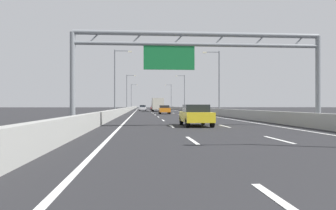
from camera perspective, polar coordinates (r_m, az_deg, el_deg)
The scene contains 55 objects.
ground_plane at distance 100.95m, azimuth -2.40°, elevation -0.85°, with size 260.00×260.00×0.00m, color #262628.
lane_dash_left_0 at distance 5.03m, azimuth 20.64°, elevation -16.52°, with size 0.16×3.00×0.01m, color white.
lane_dash_left_1 at distance 13.60m, azimuth 4.16°, elevation -6.06°, with size 0.16×3.00×0.01m, color white.
lane_dash_left_2 at distance 22.51m, azimuth 0.67°, elevation -3.67°, with size 0.16×3.00×0.01m, color white.
lane_dash_left_3 at distance 31.47m, azimuth -0.84°, elevation -2.64°, with size 0.16×3.00×0.01m, color white.
lane_dash_left_4 at distance 40.44m, azimuth -1.67°, elevation -2.06°, with size 0.16×3.00×0.01m, color white.
lane_dash_left_5 at distance 49.43m, azimuth -2.20°, elevation -1.69°, with size 0.16×3.00×0.01m, color white.
lane_dash_left_6 at distance 58.42m, azimuth -2.57°, elevation -1.44°, with size 0.16×3.00×0.01m, color white.
lane_dash_left_7 at distance 67.41m, azimuth -2.84°, elevation -1.25°, with size 0.16×3.00×0.01m, color white.
lane_dash_left_8 at distance 76.41m, azimuth -3.04°, elevation -1.11°, with size 0.16×3.00×0.01m, color white.
lane_dash_left_9 at distance 85.40m, azimuth -3.21°, elevation -0.99°, with size 0.16×3.00×0.01m, color white.
lane_dash_left_10 at distance 94.40m, azimuth -3.34°, elevation -0.90°, with size 0.16×3.00×0.01m, color white.
lane_dash_left_11 at distance 103.40m, azimuth -3.45°, elevation -0.83°, with size 0.16×3.00×0.01m, color white.
lane_dash_left_12 at distance 112.39m, azimuth -3.54°, elevation -0.76°, with size 0.16×3.00×0.01m, color white.
lane_dash_left_13 at distance 121.39m, azimuth -3.62°, elevation -0.71°, with size 0.16×3.00×0.01m, color white.
lane_dash_left_14 at distance 130.39m, azimuth -3.68°, elevation -0.66°, with size 0.16×3.00×0.01m, color white.
lane_dash_left_15 at distance 139.39m, azimuth -3.74°, elevation -0.62°, with size 0.16×3.00×0.01m, color white.
lane_dash_left_16 at distance 148.39m, azimuth -3.79°, elevation -0.59°, with size 0.16×3.00×0.01m, color white.
lane_dash_left_17 at distance 157.39m, azimuth -3.84°, elevation -0.56°, with size 0.16×3.00×0.01m, color white.
lane_dash_right_1 at distance 14.58m, azimuth 18.35°, elevation -5.65°, with size 0.16×3.00×0.01m, color white.
lane_dash_right_2 at distance 23.11m, azimuth 9.61°, elevation -3.58°, with size 0.16×3.00×0.01m, color white.
lane_dash_right_3 at distance 31.90m, azimuth 5.64°, elevation -2.60°, with size 0.16×3.00×0.01m, color white.
lane_dash_right_4 at distance 40.79m, azimuth 3.39°, elevation -2.04°, with size 0.16×3.00×0.01m, color white.
lane_dash_right_5 at distance 49.71m, azimuth 1.95°, elevation -1.68°, with size 0.16×3.00×0.01m, color white.
lane_dash_right_6 at distance 58.66m, azimuth 0.95°, elevation -1.43°, with size 0.16×3.00×0.01m, color white.
lane_dash_right_7 at distance 67.62m, azimuth 0.21°, elevation -1.25°, with size 0.16×3.00×0.01m, color white.
lane_dash_right_8 at distance 76.59m, azimuth -0.35°, elevation -1.10°, with size 0.16×3.00×0.01m, color white.
lane_dash_right_9 at distance 85.56m, azimuth -0.80°, elevation -0.99°, with size 0.16×3.00×0.01m, color white.
lane_dash_right_10 at distance 94.55m, azimuth -1.16°, elevation -0.90°, with size 0.16×3.00×0.01m, color white.
lane_dash_right_11 at distance 103.53m, azimuth -1.45°, elevation -0.83°, with size 0.16×3.00×0.01m, color white.
lane_dash_right_12 at distance 112.52m, azimuth -1.70°, elevation -0.76°, with size 0.16×3.00×0.01m, color white.
lane_dash_right_13 at distance 121.51m, azimuth -1.92°, elevation -0.71°, with size 0.16×3.00×0.01m, color white.
lane_dash_right_14 at distance 130.50m, azimuth -2.10°, elevation -0.66°, with size 0.16×3.00×0.01m, color white.
lane_dash_right_15 at distance 139.49m, azimuth -2.26°, elevation -0.62°, with size 0.16×3.00×0.01m, color white.
lane_dash_right_16 at distance 148.48m, azimuth -2.40°, elevation -0.59°, with size 0.16×3.00×0.01m, color white.
lane_dash_right_17 at distance 157.47m, azimuth -2.53°, elevation -0.56°, with size 0.16×3.00×0.01m, color white.
edge_line_left at distance 88.89m, azimuth -5.48°, elevation -0.96°, with size 0.16×176.00×0.01m, color white.
edge_line_right at distance 89.34m, azimuth 1.26°, elevation -0.95°, with size 0.16×176.00×0.01m, color white.
barrier_left at distance 110.91m, azimuth -6.16°, elevation -0.53°, with size 0.45×220.00×0.95m.
barrier_right at distance 111.39m, azimuth 0.96°, elevation -0.53°, with size 0.45×220.00×0.95m.
sign_gantry at distance 22.60m, azimuth 4.69°, elevation 8.70°, with size 16.99×0.36×6.36m.
streetlamp_left_mid at distance 48.99m, azimuth -8.83°, elevation 4.61°, with size 2.58×0.28×9.50m.
streetlamp_right_mid at distance 50.15m, azimuth 8.50°, elevation 4.50°, with size 2.58×0.28×9.50m.
streetlamp_left_far at distance 88.66m, azimuth -6.92°, elevation 2.53°, with size 2.58×0.28×9.50m.
streetlamp_right_far at distance 89.31m, azimuth 2.70°, elevation 2.51°, with size 2.58×0.28×9.50m.
streetlamp_left_distant at distance 128.42m, azimuth -6.20°, elevation 1.73°, with size 2.58×0.28×9.50m.
streetlamp_right_distant at distance 128.87m, azimuth 0.46°, elevation 1.73°, with size 2.58×0.28×9.50m.
silver_car at distance 115.50m, azimuth -4.43°, elevation -0.38°, with size 1.78×4.58×1.43m.
blue_car at distance 136.62m, azimuth -1.49°, elevation -0.32°, with size 1.75×4.49×1.45m.
black_car at distance 133.12m, azimuth -4.45°, elevation -0.33°, with size 1.83×4.30×1.50m.
white_car at distance 87.48m, azimuth -4.36°, elevation -0.49°, with size 1.73×4.53×1.44m.
orange_car at distance 54.47m, azimuth -0.62°, elevation -0.77°, with size 1.71×4.27×1.42m.
red_car at distance 99.44m, azimuth -2.44°, elevation -0.44°, with size 1.86×4.16×1.41m.
yellow_car at distance 23.00m, azimuth 4.78°, elevation -1.72°, with size 1.82×4.34×1.48m.
box_truck at distance 75.97m, azimuth -1.82°, elevation 0.12°, with size 2.46×8.89×3.02m.
Camera 1 is at (-3.86, -0.87, 1.43)m, focal length 35.59 mm.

